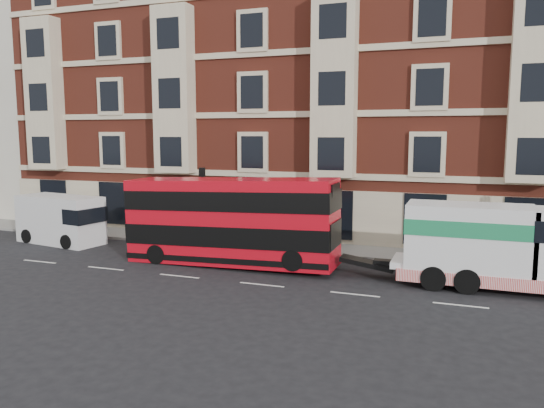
{
  "coord_description": "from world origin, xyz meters",
  "views": [
    {
      "loc": [
        7.92,
        -20.46,
        6.4
      ],
      "look_at": [
        -1.0,
        4.0,
        2.93
      ],
      "focal_mm": 35.0,
      "sensor_mm": 36.0,
      "label": 1
    }
  ],
  "objects_px": {
    "pedestrian": "(211,224)",
    "double_decker_bus": "(230,220)",
    "box_van": "(60,220)",
    "tow_truck": "(499,246)"
  },
  "relations": [
    {
      "from": "double_decker_bus",
      "to": "tow_truck",
      "type": "bearing_deg",
      "value": 0.0
    },
    {
      "from": "pedestrian",
      "to": "double_decker_bus",
      "type": "bearing_deg",
      "value": -27.18
    },
    {
      "from": "pedestrian",
      "to": "tow_truck",
      "type": "bearing_deg",
      "value": 9.6
    },
    {
      "from": "double_decker_bus",
      "to": "tow_truck",
      "type": "height_order",
      "value": "double_decker_bus"
    },
    {
      "from": "double_decker_bus",
      "to": "box_van",
      "type": "bearing_deg",
      "value": 172.9
    },
    {
      "from": "box_van",
      "to": "double_decker_bus",
      "type": "bearing_deg",
      "value": 2.23
    },
    {
      "from": "box_van",
      "to": "pedestrian",
      "type": "bearing_deg",
      "value": 33.31
    },
    {
      "from": "box_van",
      "to": "pedestrian",
      "type": "xyz_separation_m",
      "value": [
        8.06,
        3.58,
        -0.33
      ]
    },
    {
      "from": "box_van",
      "to": "tow_truck",
      "type": "bearing_deg",
      "value": 5.83
    },
    {
      "from": "tow_truck",
      "to": "pedestrian",
      "type": "bearing_deg",
      "value": 162.16
    }
  ]
}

